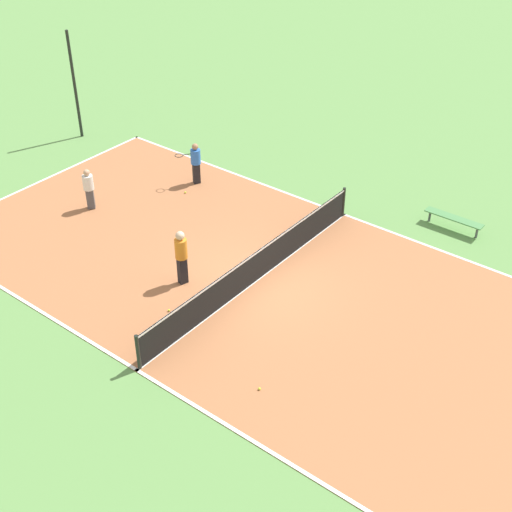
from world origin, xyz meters
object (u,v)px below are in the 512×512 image
object	(u,v)px
tennis_net	(256,266)
player_far_white	(89,187)
tennis_ball_midcourt	(169,310)
tennis_ball_far_baseline	(259,389)
fence_post_back_right	(75,85)
tennis_ball_right_alley	(185,192)
player_near_blue	(195,161)
bench	(454,219)
player_center_orange	(181,254)

from	to	relation	value
tennis_net	player_far_white	xyz separation A→B (m)	(-0.15, 7.09, 0.29)
tennis_ball_midcourt	tennis_ball_far_baseline	xyz separation A→B (m)	(-0.85, -3.86, 0.00)
tennis_ball_midcourt	fence_post_back_right	xyz separation A→B (m)	(6.20, 10.93, 2.13)
player_far_white	tennis_ball_far_baseline	size ratio (longest dim) A/B	21.63
tennis_ball_midcourt	player_far_white	bearing A→B (deg)	67.72
player_far_white	tennis_ball_right_alley	bearing A→B (deg)	-168.71
player_near_blue	fence_post_back_right	bearing A→B (deg)	-57.28
bench	player_far_white	xyz separation A→B (m)	(-6.43, 10.38, 0.45)
tennis_net	tennis_ball_midcourt	size ratio (longest dim) A/B	141.15
tennis_ball_midcourt	player_near_blue	bearing A→B (deg)	36.21
bench	fence_post_back_right	bearing A→B (deg)	10.10
tennis_net	bench	distance (m)	7.09
bench	tennis_ball_far_baseline	bearing A→B (deg)	87.38
player_far_white	fence_post_back_right	distance (m)	6.26
tennis_ball_far_baseline	fence_post_back_right	size ratio (longest dim) A/B	0.02
tennis_net	bench	size ratio (longest dim) A/B	4.89
tennis_ball_right_alley	player_far_white	bearing A→B (deg)	146.32
bench	tennis_ball_midcourt	world-z (taller)	bench
tennis_ball_right_alley	fence_post_back_right	xyz separation A→B (m)	(0.95, 6.69, 2.13)
player_near_blue	player_center_orange	size ratio (longest dim) A/B	0.88
bench	player_near_blue	world-z (taller)	player_near_blue
tennis_net	tennis_ball_right_alley	bearing A→B (deg)	63.61
bench	fence_post_back_right	size ratio (longest dim) A/B	0.45
bench	player_near_blue	size ratio (longest dim) A/B	1.27
tennis_ball_right_alley	player_center_orange	bearing A→B (deg)	-137.85
player_center_orange	tennis_ball_far_baseline	world-z (taller)	player_center_orange
player_near_blue	player_center_orange	world-z (taller)	player_center_orange
player_center_orange	tennis_ball_right_alley	xyz separation A→B (m)	(3.99, 3.61, -0.97)
tennis_ball_right_alley	fence_post_back_right	bearing A→B (deg)	81.89
tennis_ball_midcourt	tennis_ball_right_alley	size ratio (longest dim) A/B	1.00
bench	player_far_white	world-z (taller)	player_far_white
fence_post_back_right	tennis_net	bearing A→B (deg)	-106.59
player_far_white	player_near_blue	bearing A→B (deg)	-159.23
player_near_blue	tennis_ball_right_alley	distance (m)	1.21
bench	player_center_orange	xyz separation A→B (m)	(-7.66, 4.93, 0.64)
tennis_net	tennis_ball_right_alley	xyz separation A→B (m)	(2.61, 5.25, -0.51)
tennis_net	player_center_orange	size ratio (longest dim) A/B	5.47
tennis_ball_midcourt	player_center_orange	bearing A→B (deg)	26.44
tennis_ball_midcourt	tennis_ball_far_baseline	bearing A→B (deg)	-102.44
tennis_ball_far_baseline	player_far_white	bearing A→B (deg)	71.41
player_near_blue	fence_post_back_right	xyz separation A→B (m)	(0.11, 6.48, 1.28)
tennis_net	player_far_white	world-z (taller)	player_far_white
player_center_orange	tennis_ball_right_alley	world-z (taller)	player_center_orange
bench	player_far_white	bearing A→B (deg)	31.76
tennis_net	player_near_blue	distance (m)	6.48
bench	tennis_ball_far_baseline	distance (m)	9.78
player_far_white	fence_post_back_right	size ratio (longest dim) A/B	0.34
player_near_blue	tennis_ball_far_baseline	world-z (taller)	player_near_blue
tennis_net	tennis_ball_far_baseline	xyz separation A→B (m)	(-3.49, -2.85, -0.51)
player_center_orange	tennis_ball_far_baseline	xyz separation A→B (m)	(-2.10, -4.48, -0.97)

